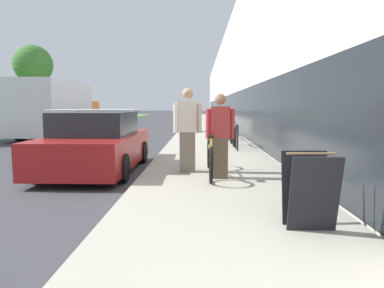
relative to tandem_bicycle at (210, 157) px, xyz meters
The scene contains 14 objects.
sidewalk_slab 19.65m from the tandem_bicycle, 89.53° to the left, with size 3.23×70.00×0.14m.
storefront_facade 28.65m from the tandem_bicycle, 76.15° to the left, with size 10.01×70.00×7.50m.
lawn_strip 26.53m from the tandem_bicycle, 116.96° to the left, with size 5.32×70.00×0.03m.
tandem_bicycle is the anchor object (origin of this frame).
person_rider 0.58m from the tandem_bicycle, 55.52° to the right, with size 0.57×0.22×1.68m.
person_bystander 0.80m from the tandem_bicycle, 143.43° to the left, with size 0.62×0.24×1.81m.
bike_rack_hoop 4.23m from the tandem_bicycle, 76.33° to the left, with size 0.05×0.60×0.84m.
cruiser_bike_nearest 5.58m from the tandem_bicycle, 79.76° to the left, with size 0.52×1.73×0.90m.
cruiser_bike_middle 7.91m from the tandem_bicycle, 82.75° to the left, with size 0.52×1.66×0.86m.
cruiser_bike_farthest 9.93m from the tandem_bicycle, 83.67° to the left, with size 0.52×1.74×0.87m.
sandwich_board_sign 3.27m from the tandem_bicycle, 70.67° to the right, with size 0.56×0.56×0.90m.
parked_sedan_curbside 2.91m from the tandem_bicycle, 157.94° to the left, with size 2.02×4.07×1.49m.
moving_truck 12.44m from the tandem_bicycle, 126.47° to the left, with size 2.38×6.92×2.75m.
street_tree_far 19.28m from the tandem_bicycle, 125.75° to the left, with size 2.48×2.48×5.51m.
Camera 1 is at (5.00, -5.67, 1.57)m, focal length 32.00 mm.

